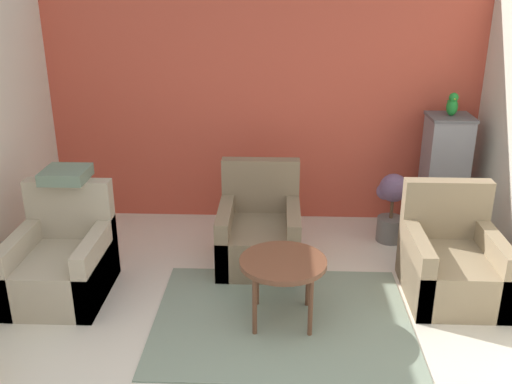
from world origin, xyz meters
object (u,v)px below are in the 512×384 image
Objects in this scene: coffee_table at (283,266)px; parrot at (452,105)px; armchair_middle at (259,234)px; armchair_right at (451,264)px; armchair_left at (62,263)px; potted_plant at (392,204)px; birdcage at (443,176)px.

coffee_table is 2.52m from parrot.
armchair_middle is at bearing 102.17° from coffee_table.
armchair_left is at bearing -177.77° from armchair_right.
armchair_left and armchair_right have the same top height.
potted_plant is at bearing 21.25° from armchair_left.
birdcage reaches higher than armchair_middle.
armchair_left is (-1.83, 0.34, -0.20)m from coffee_table.
armchair_left is 3.14m from potted_plant.
armchair_right is at bearing -17.88° from armchair_middle.
coffee_table is at bearing -126.44° from potted_plant.
coffee_table is 0.73× the size of armchair_left.
parrot reaches higher than armchair_right.
potted_plant is at bearing -156.01° from parrot.
parrot reaches higher than coffee_table.
parrot is (1.84, 0.73, 1.07)m from armchair_middle.
coffee_table is 2.86× the size of parrot.
armchair_middle is at bearing 162.12° from armchair_right.
coffee_table is at bearing -133.60° from birdcage.
coffee_table is 2.37m from birdcage.
potted_plant is (-0.54, -0.24, -0.95)m from parrot.
armchair_left is 1.27× the size of potted_plant.
coffee_table is 1.02m from armchair_middle.
parrot reaches higher than birdcage.
coffee_table is at bearing -77.83° from armchair_middle.
armchair_right is 1.07m from potted_plant.
armchair_middle is (-1.61, 0.52, 0.00)m from armchair_right.
birdcage reaches higher than armchair_left.
potted_plant is (1.30, 0.49, 0.12)m from armchair_middle.
armchair_right is 1.70m from armchair_middle.
armchair_right is 1.00× the size of armchair_middle.
coffee_table is 1.87m from armchair_left.
armchair_left is 3.24m from armchair_right.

